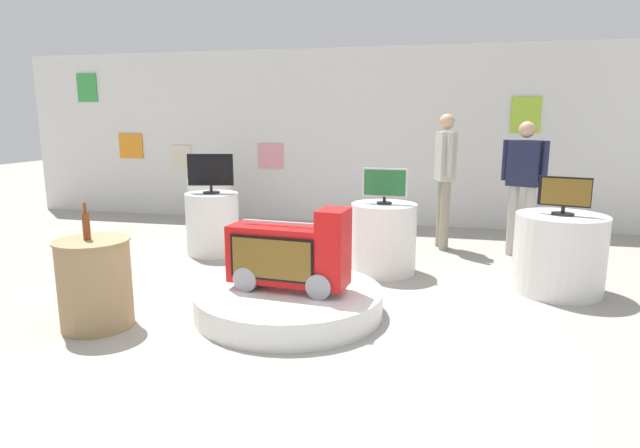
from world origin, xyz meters
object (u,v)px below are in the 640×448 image
tv_on_center_rear (385,184)px  side_table_round (95,283)px  tv_on_far_right (565,195)px  main_display_pedestal (289,301)px  display_pedestal_right_rear (210,204)px  display_pedestal_left_rear (213,224)px  display_pedestal_center_rear (383,238)px  shopper_browsing_near_truck (445,171)px  tv_on_left_rear (210,172)px  tv_on_right_rear (209,168)px  novelty_firetruck_tv (290,256)px  shopper_browsing_rear (523,178)px  display_pedestal_far_right (559,253)px  bottle_on_side_table (86,225)px

tv_on_center_rear → side_table_round: tv_on_center_rear is taller
tv_on_far_right → main_display_pedestal: bearing=-154.1°
display_pedestal_right_rear → side_table_round: display_pedestal_right_rear is taller
tv_on_far_right → side_table_round: size_ratio=0.63×
display_pedestal_left_rear → display_pedestal_center_rear: (2.24, -0.35, 0.00)m
shopper_browsing_near_truck → tv_on_left_rear: bearing=-161.8°
display_pedestal_center_rear → side_table_round: display_pedestal_center_rear is taller
side_table_round → shopper_browsing_near_truck: size_ratio=0.42×
tv_on_left_rear → tv_on_center_rear: size_ratio=1.14×
tv_on_left_rear → main_display_pedestal: bearing=-49.8°
main_display_pedestal → side_table_round: (-1.49, -0.65, 0.27)m
main_display_pedestal → tv_on_right_rear: (-2.26, 3.31, 0.85)m
novelty_firetruck_tv → display_pedestal_right_rear: novelty_firetruck_tv is taller
tv_on_left_rear → tv_on_right_rear: (-0.70, 1.46, -0.10)m
tv_on_left_rear → novelty_firetruck_tv: bearing=-49.5°
display_pedestal_left_rear → side_table_round: bearing=-88.4°
display_pedestal_left_rear → side_table_round: (0.07, -2.50, -0.01)m
main_display_pedestal → shopper_browsing_rear: size_ratio=1.00×
display_pedestal_left_rear → display_pedestal_right_rear: (-0.70, 1.46, 0.00)m
display_pedestal_right_rear → tv_on_far_right: tv_on_far_right is taller
tv_on_center_rear → tv_on_right_rear: tv_on_center_rear is taller
display_pedestal_left_rear → tv_on_center_rear: 2.35m
shopper_browsing_near_truck → tv_on_center_rear: bearing=-116.6°
shopper_browsing_near_truck → novelty_firetruck_tv: bearing=-115.1°
main_display_pedestal → tv_on_right_rear: size_ratio=4.26×
display_pedestal_right_rear → shopper_browsing_rear: shopper_browsing_rear is taller
main_display_pedestal → display_pedestal_left_rear: size_ratio=2.13×
side_table_round → tv_on_far_right: bearing=25.0°
display_pedestal_left_rear → tv_on_right_rear: (-0.70, 1.46, 0.57)m
display_pedestal_far_right → novelty_firetruck_tv: bearing=-153.7°
novelty_firetruck_tv → display_pedestal_left_rear: (-1.58, 1.86, -0.14)m
main_display_pedestal → display_pedestal_center_rear: (0.68, 1.50, 0.28)m
tv_on_left_rear → display_pedestal_far_right: bearing=-9.0°
shopper_browsing_near_truck → shopper_browsing_rear: (0.96, -0.20, -0.06)m
tv_on_left_rear → side_table_round: bearing=-88.4°
side_table_round → bottle_on_side_table: (-0.03, -0.01, 0.49)m
display_pedestal_far_right → shopper_browsing_rear: shopper_browsing_rear is taller
side_table_round → tv_on_center_rear: bearing=44.6°
tv_on_far_right → bottle_on_side_table: tv_on_far_right is taller
main_display_pedestal → display_pedestal_far_right: display_pedestal_far_right is taller
shopper_browsing_near_truck → shopper_browsing_rear: 0.98m
display_pedestal_center_rear → shopper_browsing_rear: (1.61, 1.10, 0.60)m
main_display_pedestal → tv_on_left_rear: size_ratio=2.98×
bottle_on_side_table → display_pedestal_left_rear: bearing=90.9°
tv_on_far_right → bottle_on_side_table: 4.42m
tv_on_right_rear → display_pedestal_right_rear: bearing=88.2°
tv_on_center_rear → tv_on_left_rear: bearing=171.1°
tv_on_right_rear → main_display_pedestal: bearing=-55.6°
tv_on_far_right → display_pedestal_center_rear: bearing=170.6°
display_pedestal_right_rear → side_table_round: bearing=-79.0°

